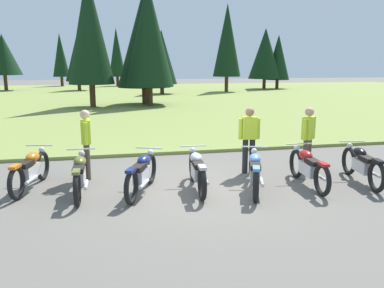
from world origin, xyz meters
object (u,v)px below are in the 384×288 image
at_px(motorcycle_olive, 80,174).
at_px(motorcycle_sky_blue, 255,171).
at_px(motorcycle_orange, 30,170).
at_px(motorcycle_navy, 142,173).
at_px(motorcycle_red, 308,167).
at_px(rider_near_row_end, 308,136).
at_px(motorcycle_silver, 197,170).
at_px(rider_in_hivis_vest, 86,140).
at_px(motorcycle_black, 362,164).
at_px(rider_checking_bike, 249,136).

bearing_deg(motorcycle_olive, motorcycle_sky_blue, -8.71).
distance_m(motorcycle_orange, motorcycle_navy, 2.51).
bearing_deg(motorcycle_red, motorcycle_orange, 169.38).
bearing_deg(rider_near_row_end, motorcycle_silver, -166.76).
height_order(motorcycle_navy, rider_in_hivis_vest, rider_in_hivis_vest).
distance_m(motorcycle_silver, motorcycle_black, 3.87).
distance_m(motorcycle_black, rider_checking_bike, 2.70).
xyz_separation_m(motorcycle_orange, motorcycle_red, (6.09, -1.14, 0.00)).
bearing_deg(motorcycle_black, rider_near_row_end, 128.84).
relative_size(motorcycle_silver, rider_near_row_end, 1.26).
height_order(rider_in_hivis_vest, rider_checking_bike, same).
distance_m(motorcycle_orange, rider_near_row_end, 6.62).
relative_size(motorcycle_sky_blue, rider_checking_bike, 1.21).
bearing_deg(motorcycle_navy, motorcycle_sky_blue, -9.26).
bearing_deg(motorcycle_silver, motorcycle_olive, 175.40).
relative_size(motorcycle_silver, motorcycle_black, 1.01).
bearing_deg(motorcycle_orange, rider_near_row_end, -1.16).
bearing_deg(motorcycle_sky_blue, motorcycle_red, 3.00).
bearing_deg(motorcycle_orange, motorcycle_silver, -13.29).
distance_m(motorcycle_orange, motorcycle_silver, 3.68).
xyz_separation_m(motorcycle_olive, rider_checking_bike, (4.07, 0.83, 0.51)).
bearing_deg(rider_in_hivis_vest, motorcycle_red, -18.87).
relative_size(rider_near_row_end, rider_checking_bike, 1.00).
xyz_separation_m(motorcycle_red, rider_in_hivis_vest, (-4.89, 1.67, 0.51)).
bearing_deg(motorcycle_red, motorcycle_silver, 173.28).
xyz_separation_m(motorcycle_navy, motorcycle_silver, (1.20, -0.03, 0.00)).
bearing_deg(motorcycle_orange, rider_checking_bike, 2.02).
relative_size(motorcycle_olive, motorcycle_sky_blue, 1.04).
relative_size(motorcycle_red, motorcycle_black, 1.01).
bearing_deg(rider_near_row_end, motorcycle_sky_blue, -149.46).
xyz_separation_m(motorcycle_olive, motorcycle_red, (5.00, -0.50, 0.00)).
bearing_deg(motorcycle_orange, motorcycle_sky_blue, -14.21).
xyz_separation_m(motorcycle_navy, motorcycle_sky_blue, (2.40, -0.39, 0.00)).
height_order(rider_in_hivis_vest, rider_near_row_end, same).
distance_m(motorcycle_navy, rider_in_hivis_vest, 1.86).
xyz_separation_m(motorcycle_orange, motorcycle_silver, (3.58, -0.85, 0.00)).
relative_size(motorcycle_orange, motorcycle_olive, 0.99).
bearing_deg(rider_checking_bike, rider_near_row_end, -12.30).
xyz_separation_m(motorcycle_navy, rider_checking_bike, (2.78, 1.00, 0.51)).
bearing_deg(rider_in_hivis_vest, rider_near_row_end, -7.01).
relative_size(motorcycle_sky_blue, motorcycle_black, 0.97).
distance_m(motorcycle_orange, rider_checking_bike, 5.19).
distance_m(motorcycle_orange, rider_in_hivis_vest, 1.40).
bearing_deg(rider_in_hivis_vest, motorcycle_silver, -30.00).
height_order(motorcycle_sky_blue, rider_in_hivis_vest, rider_in_hivis_vest).
relative_size(motorcycle_silver, motorcycle_red, 1.00).
height_order(motorcycle_orange, motorcycle_red, same).
bearing_deg(motorcycle_orange, motorcycle_red, -10.62).
xyz_separation_m(motorcycle_orange, rider_in_hivis_vest, (1.19, 0.53, 0.51)).
bearing_deg(motorcycle_red, motorcycle_olive, 174.33).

